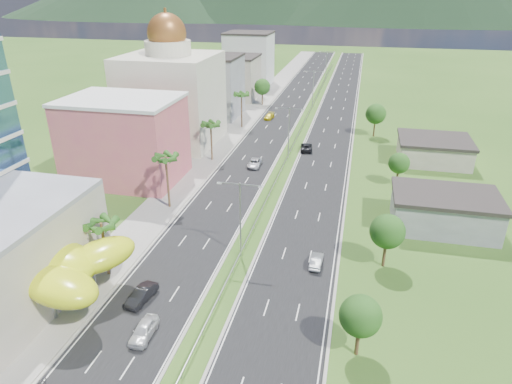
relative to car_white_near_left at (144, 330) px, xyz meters
The scene contains 33 objects.
ground 9.65m from the car_white_near_left, 51.41° to the left, with size 500.00×500.00×0.00m, color #2D5119.
road_left 97.53m from the car_white_near_left, 90.88° to the left, with size 11.00×260.00×0.04m, color black.
road_right 98.45m from the car_white_near_left, 82.12° to the left, with size 11.00×260.00×0.04m, color black.
sidewalk_left 98.14m from the car_white_near_left, 96.44° to the left, with size 7.00×260.00×0.12m, color gray.
median_guardrail 79.73m from the car_white_near_left, 85.69° to the left, with size 0.10×216.06×0.76m.
streetlight_median_b 19.43m from the car_white_near_left, 71.10° to the left, with size 6.04×0.25×11.00m.
streetlight_median_c 58.13m from the car_white_near_left, 84.05° to the left, with size 6.04×0.25×11.00m.
streetlight_median_d 102.86m from the car_white_near_left, 86.65° to the left, with size 6.04×0.25×11.00m.
streetlight_median_e 147.75m from the car_white_near_left, 87.67° to the left, with size 6.04×0.25×11.00m.
lime_canopy 15.02m from the car_white_near_left, 165.93° to the left, with size 18.00×15.00×7.40m.
pink_shophouse 45.72m from the car_white_near_left, 119.11° to the left, with size 20.00×15.00×15.00m, color #C95269.
domed_building 67.10m from the car_white_near_left, 109.39° to the left, with size 20.00×20.00×28.70m.
midrise_grey 90.28m from the car_white_near_left, 103.50° to the left, with size 16.00×15.00×16.00m, color gray.
midrise_beige 111.65m from the car_white_near_left, 100.86° to the left, with size 16.00×15.00×13.00m, color #9F9883.
midrise_white 134.42m from the car_white_near_left, 99.01° to the left, with size 16.00×15.00×18.00m, color silver.
shed_near 47.07m from the car_white_near_left, 43.72° to the left, with size 15.00×10.00×5.00m, color gray.
shed_far 72.15m from the car_white_near_left, 60.07° to the left, with size 14.00×12.00×4.40m, color #9F9883.
palm_tree_b 14.82m from the car_white_near_left, 134.98° to the left, with size 3.60×3.60×8.10m.
palm_tree_c 31.94m from the car_white_near_left, 107.85° to the left, with size 3.60×3.60×9.60m.
palm_tree_d 53.79m from the car_white_near_left, 100.26° to the left, with size 3.60×3.60×8.60m.
palm_tree_e 78.45m from the car_white_near_left, 96.99° to the left, with size 3.60×3.60×9.40m.
leafy_tree_lfar 103.06m from the car_white_near_left, 95.30° to the left, with size 4.90×4.90×8.05m.
leafy_tree_ra 22.49m from the car_white_near_left, ahead, with size 4.20×4.20×6.90m.
leafy_tree_rb 32.01m from the car_white_near_left, 37.98° to the left, with size 4.55×4.55×7.47m.
leafy_tree_rc 55.26m from the car_white_near_left, 59.49° to the left, with size 3.85×3.85×6.33m.
leafy_tree_rd 81.28m from the car_white_near_left, 72.80° to the left, with size 4.90×4.90×8.05m.
mountain_ridge 462.25m from the car_white_near_left, 81.79° to the left, with size 860.00×140.00×90.00m, color black, non-canonical shape.
car_white_near_left is the anchor object (origin of this frame).
car_dark_left 6.24m from the car_white_near_left, 117.73° to the left, with size 1.69×4.84×1.60m, color black.
car_silver_mid_left 50.97m from the car_white_near_left, 89.84° to the left, with size 2.41×5.22×1.45m, color #A7A8AF.
car_yellow_far_left 87.29m from the car_white_near_left, 92.73° to the left, with size 2.02×4.96×1.44m, color gold.
car_silver_right 23.99m from the car_white_near_left, 47.05° to the left, with size 1.45×4.17×1.37m, color #97999D.
car_dark_far_right 63.95m from the car_white_near_left, 81.73° to the left, with size 2.55×5.53×1.54m, color black.
Camera 1 is at (14.03, -41.56, 34.09)m, focal length 32.00 mm.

